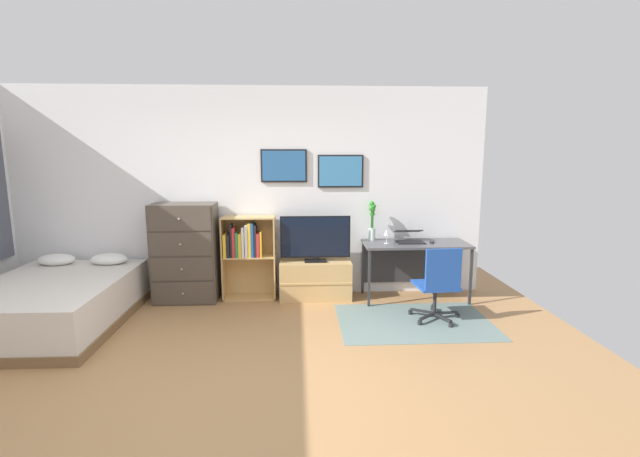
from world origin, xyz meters
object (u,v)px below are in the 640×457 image
object	(u,v)px
computer_mouse	(432,242)
laptop	(409,237)
tv_stand	(315,280)
wine_glass	(387,233)
bed	(54,303)
dresser	(185,253)
office_chair	(439,282)
desk	(414,252)
bamboo_vase	(372,220)
bookshelf	(247,249)
television	(315,239)

from	to	relation	value
computer_mouse	laptop	bearing A→B (deg)	158.79
tv_stand	wine_glass	distance (m)	1.10
bed	dresser	bearing A→B (deg)	32.66
dresser	tv_stand	world-z (taller)	dresser
office_chair	wine_glass	size ratio (longest dim) A/B	4.78
tv_stand	computer_mouse	world-z (taller)	computer_mouse
bed	desk	size ratio (longest dim) A/B	1.52
tv_stand	wine_glass	bearing A→B (deg)	-8.68
computer_mouse	desk	bearing A→B (deg)	152.43
office_chair	laptop	size ratio (longest dim) A/B	2.26
tv_stand	bamboo_vase	world-z (taller)	bamboo_vase
office_chair	wine_glass	bearing A→B (deg)	115.59
office_chair	bookshelf	bearing A→B (deg)	152.57
tv_stand	bamboo_vase	distance (m)	1.07
television	desk	size ratio (longest dim) A/B	0.67
tv_stand	wine_glass	size ratio (longest dim) A/B	5.10
bed	bamboo_vase	bearing A→B (deg)	14.36
tv_stand	television	world-z (taller)	television
bookshelf	wine_glass	size ratio (longest dim) A/B	5.94
computer_mouse	office_chair	bearing A→B (deg)	-100.36
computer_mouse	wine_glass	distance (m)	0.59
bed	computer_mouse	distance (m)	4.44
wine_glass	bookshelf	bearing A→B (deg)	174.17
dresser	computer_mouse	xyz separation A→B (m)	(3.11, -0.11, 0.13)
bed	tv_stand	size ratio (longest dim) A/B	2.19
bed	laptop	world-z (taller)	laptop
office_chair	laptop	bearing A→B (deg)	93.70
bookshelf	tv_stand	xyz separation A→B (m)	(0.88, -0.04, -0.40)
dresser	desk	bearing A→B (deg)	-0.05
dresser	bamboo_vase	size ratio (longest dim) A/B	2.43
dresser	bamboo_vase	distance (m)	2.42
tv_stand	wine_glass	world-z (taller)	wine_glass
bed	wine_glass	size ratio (longest dim) A/B	11.15
desk	laptop	xyz separation A→B (m)	(-0.07, -0.00, 0.19)
television	bamboo_vase	bearing A→B (deg)	9.43
bed	bamboo_vase	distance (m)	3.81
dresser	television	world-z (taller)	dresser
bookshelf	office_chair	bearing A→B (deg)	-23.25
laptop	bamboo_vase	xyz separation A→B (m)	(-0.46, 0.12, 0.21)
dresser	desk	world-z (taller)	dresser
laptop	wine_glass	bearing A→B (deg)	-159.27
tv_stand	laptop	xyz separation A→B (m)	(1.21, -0.02, 0.56)
tv_stand	television	size ratio (longest dim) A/B	1.03
television	office_chair	xyz separation A→B (m)	(1.33, -0.88, -0.33)
bookshelf	desk	size ratio (longest dim) A/B	0.81
desk	computer_mouse	xyz separation A→B (m)	(0.20, -0.10, 0.15)
television	office_chair	world-z (taller)	television
desk	laptop	world-z (taller)	laptop
bamboo_vase	wine_glass	distance (m)	0.31
dresser	wine_glass	world-z (taller)	dresser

